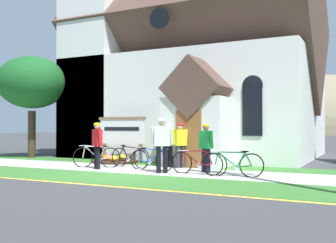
% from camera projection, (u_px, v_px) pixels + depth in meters
% --- Properties ---
extents(ground, '(140.00, 140.00, 0.00)m').
position_uv_depth(ground, '(173.00, 164.00, 16.12)').
color(ground, '#3D3D3F').
extents(sidewalk_slab, '(32.00, 2.50, 0.01)m').
position_uv_depth(sidewalk_slab, '(121.00, 168.00, 14.34)').
color(sidewalk_slab, '#B7B5AD').
rests_on(sidewalk_slab, ground).
extents(grass_verge, '(32.00, 2.31, 0.01)m').
position_uv_depth(grass_verge, '(77.00, 176.00, 12.19)').
color(grass_verge, '#38722D').
rests_on(grass_verge, ground).
extents(church_lawn, '(24.00, 1.70, 0.01)m').
position_uv_depth(church_lawn, '(150.00, 164.00, 16.21)').
color(church_lawn, '#38722D').
rests_on(church_lawn, ground).
extents(curb_paint_stripe, '(28.00, 0.16, 0.01)m').
position_uv_depth(curb_paint_stripe, '(46.00, 181.00, 11.02)').
color(curb_paint_stripe, yellow).
rests_on(curb_paint_stripe, ground).
extents(church_building, '(11.88, 10.92, 13.45)m').
position_uv_depth(church_building, '(191.00, 64.00, 20.95)').
color(church_building, white).
rests_on(church_building, ground).
extents(church_sign, '(2.30, 0.14, 1.91)m').
position_uv_depth(church_sign, '(122.00, 132.00, 17.11)').
color(church_sign, '#7F6047').
rests_on(church_sign, ground).
extents(flower_bed, '(1.91, 1.91, 0.34)m').
position_uv_depth(flower_bed, '(115.00, 160.00, 16.65)').
color(flower_bed, '#382319').
rests_on(flower_bed, ground).
extents(bicycle_blue, '(1.76, 0.46, 0.80)m').
position_uv_depth(bicycle_blue, '(234.00, 164.00, 11.98)').
color(bicycle_blue, black).
rests_on(bicycle_blue, ground).
extents(bicycle_orange, '(1.69, 0.67, 0.83)m').
position_uv_depth(bicycle_orange, '(97.00, 157.00, 14.72)').
color(bicycle_orange, black).
rests_on(bicycle_orange, ground).
extents(bicycle_red, '(1.76, 0.09, 0.82)m').
position_uv_depth(bicycle_red, '(197.00, 162.00, 12.60)').
color(bicycle_red, black).
rests_on(bicycle_red, ground).
extents(bicycle_white, '(1.70, 0.08, 0.80)m').
position_uv_depth(bicycle_white, '(151.00, 160.00, 13.75)').
color(bicycle_white, black).
rests_on(bicycle_white, ground).
extents(bicycle_yellow, '(1.77, 0.26, 0.84)m').
position_uv_depth(bicycle_yellow, '(130.00, 157.00, 14.78)').
color(bicycle_yellow, black).
rests_on(bicycle_yellow, ground).
extents(cyclist_in_white_jersey, '(0.59, 0.43, 1.61)m').
position_uv_depth(cyclist_in_white_jersey, '(168.00, 142.00, 14.73)').
color(cyclist_in_white_jersey, black).
rests_on(cyclist_in_white_jersey, ground).
extents(cyclist_in_yellow_jersey, '(0.57, 0.46, 1.60)m').
position_uv_depth(cyclist_in_yellow_jersey, '(206.00, 144.00, 13.03)').
color(cyclist_in_yellow_jersey, '#191E38').
rests_on(cyclist_in_yellow_jersey, ground).
extents(cyclist_in_red_jersey, '(0.64, 0.43, 1.77)m').
position_uv_depth(cyclist_in_red_jersey, '(162.00, 141.00, 12.88)').
color(cyclist_in_red_jersey, black).
rests_on(cyclist_in_red_jersey, ground).
extents(cyclist_in_orange_jersey, '(0.54, 0.53, 1.64)m').
position_uv_depth(cyclist_in_orange_jersey, '(97.00, 142.00, 14.11)').
color(cyclist_in_orange_jersey, black).
rests_on(cyclist_in_orange_jersey, ground).
extents(cyclist_in_green_jersey, '(0.43, 0.60, 1.63)m').
position_uv_depth(cyclist_in_green_jersey, '(180.00, 142.00, 14.52)').
color(cyclist_in_green_jersey, '#2D2D33').
rests_on(cyclist_in_green_jersey, ground).
extents(yard_deciduous_tree, '(3.35, 3.35, 4.92)m').
position_uv_depth(yard_deciduous_tree, '(32.00, 83.00, 19.55)').
color(yard_deciduous_tree, '#3D2D1E').
rests_on(yard_deciduous_tree, ground).
extents(distant_hill, '(84.89, 42.12, 25.35)m').
position_uv_depth(distant_hill, '(275.00, 134.00, 88.76)').
color(distant_hill, '#847A5B').
rests_on(distant_hill, ground).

